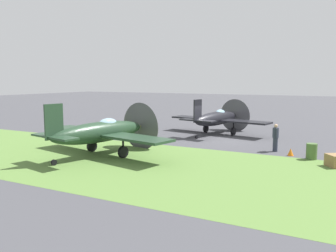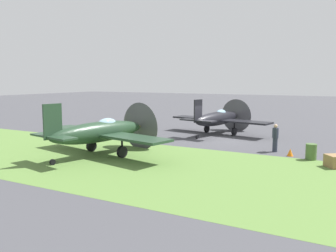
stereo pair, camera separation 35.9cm
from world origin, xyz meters
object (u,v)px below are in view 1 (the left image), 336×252
airplane_lead (218,118)px  airplane_wingman (102,132)px  fuel_drum (312,151)px  runway_marker_cone (291,152)px  ground_crew_chief (275,137)px

airplane_lead → airplane_wingman: bearing=-95.1°
airplane_lead → airplane_wingman: 11.53m
fuel_drum → runway_marker_cone: 1.30m
airplane_wingman → fuel_drum: size_ratio=10.58×
airplane_wingman → airplane_lead: bearing=86.2°
ground_crew_chief → runway_marker_cone: 1.53m
fuel_drum → runway_marker_cone: fuel_drum is taller
airplane_lead → airplane_wingman: (-3.07, -11.12, 0.11)m
ground_crew_chief → fuel_drum: bearing=36.3°
airplane_lead → fuel_drum: (7.98, -6.42, -0.85)m
airplane_lead → runway_marker_cone: 9.10m
runway_marker_cone → airplane_wingman: bearing=-152.5°
airplane_wingman → ground_crew_chief: size_ratio=5.50×
fuel_drum → runway_marker_cone: bearing=159.8°
airplane_wingman → fuel_drum: bearing=34.7°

